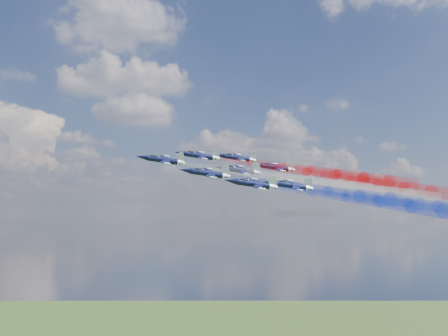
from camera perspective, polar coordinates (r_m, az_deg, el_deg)
name	(u,v)px	position (r m, az deg, el deg)	size (l,w,h in m)	color
jet_lead	(163,160)	(137.43, -6.37, 0.82)	(10.13, 12.66, 3.38)	black
trail_lead	(280,177)	(141.68, 5.80, -0.97)	(4.22, 49.22, 4.22)	silver
jet_inner_left	(207,173)	(130.46, -1.76, -0.57)	(10.13, 12.66, 3.38)	black
trail_inner_left	(328,191)	(137.28, 10.74, -2.37)	(4.22, 49.22, 4.22)	#1935D8
jet_inner_right	(199,156)	(147.42, -2.60, 1.28)	(10.13, 12.66, 3.38)	black
trail_inner_right	(307,172)	(153.32, 8.58, -0.41)	(4.22, 49.22, 4.22)	red
jet_outer_left	(253,184)	(123.86, 3.06, -1.68)	(10.13, 12.66, 3.38)	black
trail_outer_left	(379,202)	(133.25, 15.78, -3.44)	(4.22, 49.22, 4.22)	#1935D8
jet_center_third	(239,170)	(140.14, 1.62, -0.24)	(10.13, 12.66, 3.38)	black
trail_center_third	(351,187)	(148.37, 13.06, -1.92)	(4.22, 49.22, 4.22)	silver
jet_outer_right	(237,158)	(156.09, 1.35, 1.06)	(10.13, 12.66, 3.38)	black
trail_outer_right	(338,173)	(163.80, 11.70, -0.52)	(4.22, 49.22, 4.22)	red
jet_rear_left	(291,186)	(133.05, 6.94, -1.83)	(10.13, 12.66, 3.38)	black
trail_rear_left	(408,203)	(144.06, 18.50, -3.43)	(4.22, 49.22, 4.22)	#1935D8
jet_rear_right	(275,167)	(151.77, 5.32, 0.06)	(10.13, 12.66, 3.38)	black
trail_rear_right	(378,183)	(161.55, 15.67, -1.50)	(4.22, 49.22, 4.22)	red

